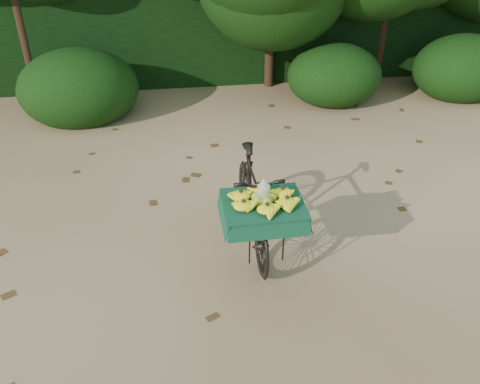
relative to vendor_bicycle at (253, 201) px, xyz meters
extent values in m
plane|color=tan|center=(0.66, -0.36, -0.57)|extent=(80.00, 80.00, 0.00)
imported|color=black|center=(0.00, 0.03, -0.02)|extent=(0.52, 1.83, 1.10)
cube|color=black|center=(0.00, -0.57, 0.33)|extent=(0.40, 0.48, 0.03)
cube|color=#124424|center=(0.00, -0.57, 0.35)|extent=(0.79, 0.66, 0.01)
ellipsoid|color=olive|center=(0.08, -0.57, 0.41)|extent=(0.11, 0.08, 0.12)
ellipsoid|color=olive|center=(0.03, -0.51, 0.41)|extent=(0.11, 0.08, 0.12)
ellipsoid|color=olive|center=(-0.06, -0.53, 0.41)|extent=(0.11, 0.08, 0.12)
ellipsoid|color=olive|center=(-0.06, -0.61, 0.41)|extent=(0.11, 0.08, 0.12)
ellipsoid|color=olive|center=(0.03, -0.64, 0.41)|extent=(0.11, 0.08, 0.12)
cylinder|color=#EAE5C6|center=(0.00, -0.56, 0.46)|extent=(0.13, 0.13, 0.16)
cube|color=black|center=(0.66, 5.94, 0.33)|extent=(26.00, 1.80, 1.80)
camera|label=1|loc=(-0.81, -4.59, 3.09)|focal=38.00mm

